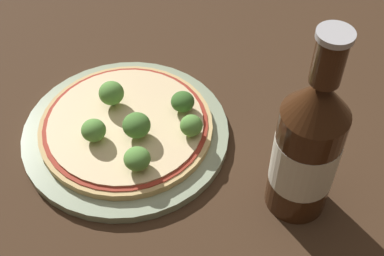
% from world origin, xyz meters
% --- Properties ---
extents(ground_plane, '(3.00, 3.00, 0.00)m').
position_xyz_m(ground_plane, '(0.00, 0.00, 0.00)').
color(ground_plane, '#3D2819').
extents(plate, '(0.27, 0.27, 0.01)m').
position_xyz_m(plate, '(0.00, 0.01, 0.01)').
color(plate, '#93A384').
rests_on(plate, ground_plane).
extents(pizza, '(0.22, 0.22, 0.01)m').
position_xyz_m(pizza, '(0.00, 0.01, 0.02)').
color(pizza, tan).
rests_on(pizza, plate).
extents(broccoli_floret_0, '(0.03, 0.03, 0.03)m').
position_xyz_m(broccoli_floret_0, '(0.06, -0.04, 0.04)').
color(broccoli_floret_0, '#6B8E51').
rests_on(broccoli_floret_0, pizza).
extents(broccoli_floret_1, '(0.03, 0.03, 0.03)m').
position_xyz_m(broccoli_floret_1, '(-0.01, -0.04, 0.04)').
color(broccoli_floret_1, '#6B8E51').
rests_on(broccoli_floret_1, pizza).
extents(broccoli_floret_2, '(0.03, 0.03, 0.04)m').
position_xyz_m(broccoli_floret_2, '(-0.03, 0.02, 0.05)').
color(broccoli_floret_2, '#6B8E51').
rests_on(broccoli_floret_2, pizza).
extents(broccoli_floret_3, '(0.03, 0.03, 0.03)m').
position_xyz_m(broccoli_floret_3, '(0.05, 0.07, 0.04)').
color(broccoli_floret_3, '#6B8E51').
rests_on(broccoli_floret_3, pizza).
extents(broccoli_floret_4, '(0.03, 0.03, 0.03)m').
position_xyz_m(broccoli_floret_4, '(0.08, 0.04, 0.04)').
color(broccoli_floret_4, '#6B8E51').
rests_on(broccoli_floret_4, pizza).
extents(broccoli_floret_5, '(0.03, 0.03, 0.03)m').
position_xyz_m(broccoli_floret_5, '(0.03, -0.00, 0.04)').
color(broccoli_floret_5, '#6B8E51').
rests_on(broccoli_floret_5, pizza).
extents(beer_bottle, '(0.07, 0.07, 0.25)m').
position_xyz_m(beer_bottle, '(0.22, 0.05, 0.10)').
color(beer_bottle, '#381E0F').
rests_on(beer_bottle, ground_plane).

